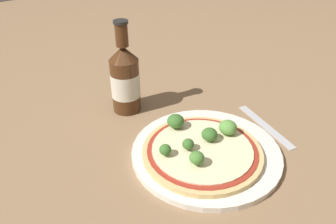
# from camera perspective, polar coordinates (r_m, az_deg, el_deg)

# --- Properties ---
(ground_plane) EXTENTS (3.00, 3.00, 0.00)m
(ground_plane) POSITION_cam_1_polar(r_m,az_deg,el_deg) (0.66, 8.30, -7.18)
(ground_plane) COLOR #846647
(plate) EXTENTS (0.29, 0.29, 0.01)m
(plate) POSITION_cam_1_polar(r_m,az_deg,el_deg) (0.65, 6.63, -6.95)
(plate) COLOR silver
(plate) RESTS_ON ground_plane
(pizza) EXTENTS (0.23, 0.23, 0.01)m
(pizza) POSITION_cam_1_polar(r_m,az_deg,el_deg) (0.63, 5.96, -6.78)
(pizza) COLOR tan
(pizza) RESTS_ON plate
(broccoli_floret_0) EXTENTS (0.02, 0.02, 0.02)m
(broccoli_floret_0) POSITION_cam_1_polar(r_m,az_deg,el_deg) (0.61, 3.53, -5.62)
(broccoli_floret_0) COLOR #7A9E5B
(broccoli_floret_0) RESTS_ON pizza
(broccoli_floret_1) EXTENTS (0.03, 0.03, 0.03)m
(broccoli_floret_1) POSITION_cam_1_polar(r_m,az_deg,el_deg) (0.58, 5.02, -7.95)
(broccoli_floret_1) COLOR #7A9E5B
(broccoli_floret_1) RESTS_ON pizza
(broccoli_floret_2) EXTENTS (0.02, 0.02, 0.02)m
(broccoli_floret_2) POSITION_cam_1_polar(r_m,az_deg,el_deg) (0.60, -0.48, -6.60)
(broccoli_floret_2) COLOR #7A9E5B
(broccoli_floret_2) RESTS_ON pizza
(broccoli_floret_3) EXTENTS (0.03, 0.03, 0.03)m
(broccoli_floret_3) POSITION_cam_1_polar(r_m,az_deg,el_deg) (0.64, 7.24, -3.89)
(broccoli_floret_3) COLOR #7A9E5B
(broccoli_floret_3) RESTS_ON pizza
(broccoli_floret_4) EXTENTS (0.04, 0.04, 0.03)m
(broccoli_floret_4) POSITION_cam_1_polar(r_m,az_deg,el_deg) (0.66, 10.38, -2.65)
(broccoli_floret_4) COLOR #7A9E5B
(broccoli_floret_4) RESTS_ON pizza
(broccoli_floret_5) EXTENTS (0.04, 0.04, 0.03)m
(broccoli_floret_5) POSITION_cam_1_polar(r_m,az_deg,el_deg) (0.67, 1.34, -1.60)
(broccoli_floret_5) COLOR #7A9E5B
(broccoli_floret_5) RESTS_ON pizza
(beer_bottle) EXTENTS (0.07, 0.07, 0.22)m
(beer_bottle) POSITION_cam_1_polar(r_m,az_deg,el_deg) (0.76, -7.49, 5.77)
(beer_bottle) COLOR #472814
(beer_bottle) RESTS_ON ground_plane
(fork) EXTENTS (0.06, 0.18, 0.00)m
(fork) POSITION_cam_1_polar(r_m,az_deg,el_deg) (0.76, 16.58, -2.27)
(fork) COLOR #B2B2B7
(fork) RESTS_ON ground_plane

